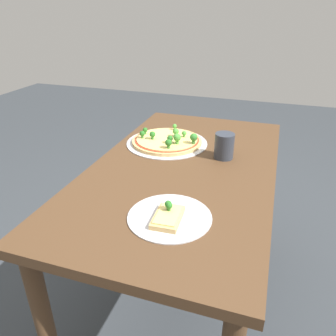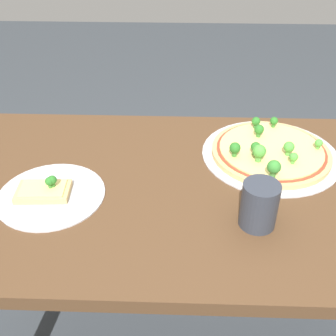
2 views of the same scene
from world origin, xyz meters
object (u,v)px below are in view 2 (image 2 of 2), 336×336
dining_table (196,216)px  pizza_tray_slice (48,193)px  pizza_tray_whole (270,152)px  drinking_cup (259,205)px

dining_table → pizza_tray_slice: pizza_tray_slice is taller
pizza_tray_whole → drinking_cup: bearing=-105.1°
dining_table → pizza_tray_whole: size_ratio=3.41×
pizza_tray_whole → pizza_tray_slice: pizza_tray_whole is taller
pizza_tray_slice → drinking_cup: (0.50, -0.08, 0.05)m
dining_table → pizza_tray_slice: bearing=-171.2°
pizza_tray_whole → drinking_cup: size_ratio=3.50×
dining_table → drinking_cup: drinking_cup is taller
dining_table → drinking_cup: 0.25m
pizza_tray_whole → pizza_tray_slice: bearing=-161.1°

